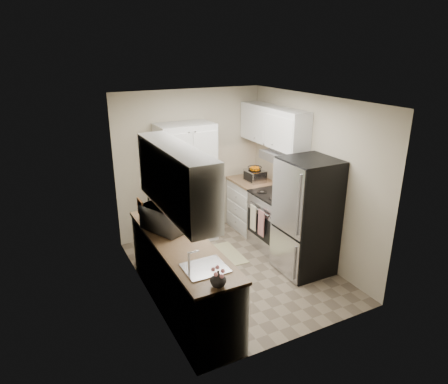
# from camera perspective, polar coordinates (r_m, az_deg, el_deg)

# --- Properties ---
(ground) EXTENTS (3.20, 3.20, 0.00)m
(ground) POSITION_cam_1_polar(r_m,az_deg,el_deg) (6.03, 1.52, -11.21)
(ground) COLOR #7A6B56
(ground) RESTS_ON ground
(room_shell) EXTENTS (2.64, 3.24, 2.52)m
(room_shell) POSITION_cam_1_polar(r_m,az_deg,el_deg) (5.36, 1.56, 3.74)
(room_shell) COLOR beige
(room_shell) RESTS_ON ground
(pantry_cabinet) EXTENTS (0.90, 0.55, 2.00)m
(pantry_cabinet) POSITION_cam_1_polar(r_m,az_deg,el_deg) (6.62, -5.37, 1.17)
(pantry_cabinet) COLOR silver
(pantry_cabinet) RESTS_ON ground
(base_cabinet_left) EXTENTS (0.60, 2.30, 0.88)m
(base_cabinet_left) POSITION_cam_1_polar(r_m,az_deg,el_deg) (5.12, -6.05, -11.77)
(base_cabinet_left) COLOR silver
(base_cabinet_left) RESTS_ON ground
(countertop_left) EXTENTS (0.63, 2.33, 0.04)m
(countertop_left) POSITION_cam_1_polar(r_m,az_deg,el_deg) (4.89, -6.25, -7.18)
(countertop_left) COLOR #846647
(countertop_left) RESTS_ON base_cabinet_left
(base_cabinet_right) EXTENTS (0.60, 0.80, 0.88)m
(base_cabinet_right) POSITION_cam_1_polar(r_m,az_deg,el_deg) (7.21, 3.96, -1.94)
(base_cabinet_right) COLOR silver
(base_cabinet_right) RESTS_ON ground
(countertop_right) EXTENTS (0.63, 0.83, 0.04)m
(countertop_right) POSITION_cam_1_polar(r_m,az_deg,el_deg) (7.05, 4.05, 1.53)
(countertop_right) COLOR #846647
(countertop_right) RESTS_ON base_cabinet_right
(electric_range) EXTENTS (0.71, 0.78, 1.13)m
(electric_range) POSITION_cam_1_polar(r_m,az_deg,el_deg) (6.57, 7.43, -3.96)
(electric_range) COLOR #B7B7BC
(electric_range) RESTS_ON ground
(refrigerator) EXTENTS (0.70, 0.72, 1.70)m
(refrigerator) POSITION_cam_1_polar(r_m,az_deg,el_deg) (5.82, 11.73, -3.48)
(refrigerator) COLOR #B7B7BC
(refrigerator) RESTS_ON ground
(microwave) EXTENTS (0.60, 0.70, 0.33)m
(microwave) POSITION_cam_1_polar(r_m,az_deg,el_deg) (5.14, -8.21, -3.64)
(microwave) COLOR silver
(microwave) RESTS_ON countertop_left
(wine_bottle) EXTENTS (0.07, 0.07, 0.29)m
(wine_bottle) POSITION_cam_1_polar(r_m,az_deg,el_deg) (5.47, -10.64, -2.51)
(wine_bottle) COLOR black
(wine_bottle) RESTS_ON countertop_left
(flower_vase) EXTENTS (0.20, 0.20, 0.17)m
(flower_vase) POSITION_cam_1_polar(r_m,az_deg,el_deg) (3.97, -0.83, -12.30)
(flower_vase) COLOR silver
(flower_vase) RESTS_ON countertop_left
(cutting_board) EXTENTS (0.06, 0.21, 0.27)m
(cutting_board) POSITION_cam_1_polar(r_m,az_deg,el_deg) (5.84, -8.62, -1.05)
(cutting_board) COLOR green
(cutting_board) RESTS_ON countertop_left
(toaster_oven) EXTENTS (0.28, 0.36, 0.20)m
(toaster_oven) POSITION_cam_1_polar(r_m,az_deg,el_deg) (6.96, 4.43, 2.33)
(toaster_oven) COLOR #B1B1B6
(toaster_oven) RESTS_ON countertop_right
(fruit_basket) EXTENTS (0.30, 0.30, 0.10)m
(fruit_basket) POSITION_cam_1_polar(r_m,az_deg,el_deg) (6.89, 4.41, 3.47)
(fruit_basket) COLOR #E06E00
(fruit_basket) RESTS_ON toaster_oven
(kitchen_mat) EXTENTS (0.51, 0.79, 0.01)m
(kitchen_mat) POSITION_cam_1_polar(r_m,az_deg,el_deg) (6.45, 0.11, -8.93)
(kitchen_mat) COLOR tan
(kitchen_mat) RESTS_ON ground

